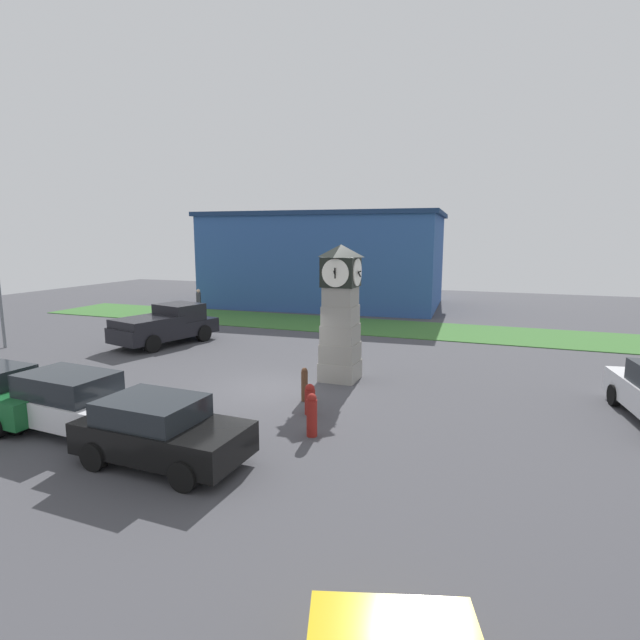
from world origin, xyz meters
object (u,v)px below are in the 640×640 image
(clock_tower, at_px, (341,315))
(pedestrian_near_bench, at_px, (199,301))
(bollard_mid_row, at_px, (310,399))
(car_near_tower, at_px, (75,402))
(bollard_far_row, at_px, (305,384))
(pickup_truck, at_px, (166,325))
(car_by_building, at_px, (161,431))
(bollard_near_tower, at_px, (312,415))

(clock_tower, bearing_deg, pedestrian_near_bench, 141.23)
(pedestrian_near_bench, bearing_deg, bollard_mid_row, -46.82)
(bollard_mid_row, xyz_separation_m, car_near_tower, (-5.31, -3.33, 0.33))
(bollard_mid_row, height_order, pedestrian_near_bench, pedestrian_near_bench)
(clock_tower, bearing_deg, bollard_mid_row, -85.49)
(bollard_far_row, xyz_separation_m, pedestrian_near_bench, (-12.58, 13.00, 0.49))
(bollard_mid_row, xyz_separation_m, pickup_truck, (-9.96, 6.50, 0.47))
(bollard_far_row, relative_size, car_near_tower, 0.24)
(car_near_tower, height_order, pedestrian_near_bench, pedestrian_near_bench)
(clock_tower, xyz_separation_m, bollard_mid_row, (0.29, -3.69, -1.90))
(car_by_building, xyz_separation_m, pedestrian_near_bench, (-11.17, 18.13, 0.26))
(clock_tower, distance_m, pedestrian_near_bench, 16.58)
(bollard_near_tower, relative_size, bollard_mid_row, 1.26)
(bollard_near_tower, xyz_separation_m, bollard_mid_row, (-0.63, 1.48, -0.12))
(clock_tower, bearing_deg, car_by_building, -102.39)
(bollard_far_row, distance_m, pedestrian_near_bench, 18.10)
(bollard_near_tower, relative_size, car_by_building, 0.29)
(clock_tower, bearing_deg, bollard_far_row, -96.50)
(car_by_building, bearing_deg, bollard_mid_row, 63.95)
(bollard_far_row, bearing_deg, pickup_truck, 149.76)
(bollard_far_row, bearing_deg, clock_tower, 83.50)
(bollard_far_row, bearing_deg, bollard_near_tower, -63.99)
(bollard_near_tower, relative_size, pickup_truck, 0.21)
(pedestrian_near_bench, bearing_deg, bollard_far_row, -45.94)
(clock_tower, height_order, bollard_near_tower, clock_tower)
(pickup_truck, height_order, pedestrian_near_bench, pickup_truck)
(car_by_building, relative_size, pedestrian_near_bench, 2.21)
(car_near_tower, relative_size, pickup_truck, 0.84)
(car_near_tower, bearing_deg, pedestrian_near_bench, 114.36)
(car_by_building, bearing_deg, bollard_far_row, 74.66)
(clock_tower, height_order, car_by_building, clock_tower)
(clock_tower, distance_m, bollard_far_row, 3.23)
(bollard_near_tower, height_order, bollard_far_row, bollard_near_tower)
(car_near_tower, height_order, pickup_truck, pickup_truck)
(bollard_near_tower, height_order, pickup_truck, pickup_truck)
(clock_tower, height_order, car_near_tower, clock_tower)
(bollard_far_row, relative_size, car_by_building, 0.27)
(bollard_far_row, xyz_separation_m, car_near_tower, (-4.72, -4.37, 0.24))
(bollard_far_row, xyz_separation_m, car_by_building, (-1.41, -5.14, 0.22))
(car_near_tower, bearing_deg, bollard_mid_row, 32.04)
(car_near_tower, height_order, car_by_building, car_near_tower)
(car_near_tower, distance_m, pickup_truck, 10.87)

